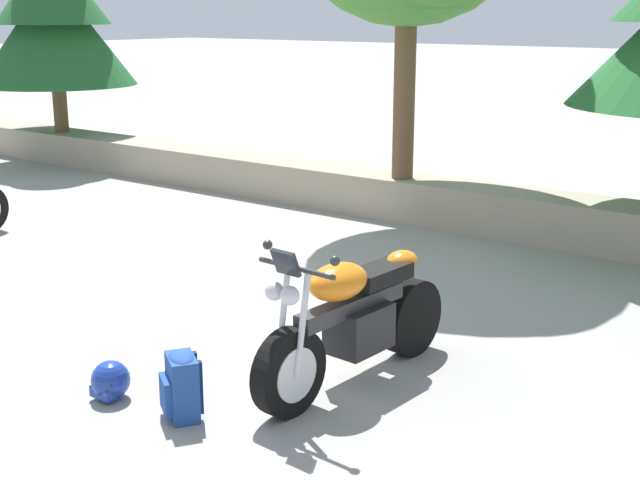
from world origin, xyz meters
TOP-DOWN VIEW (x-y plane):
  - ground_plane at (0.00, 0.00)m, footprint 120.00×120.00m
  - stone_wall at (0.00, 4.80)m, footprint 36.00×0.80m
  - motorcycle_orange_centre at (2.91, 0.01)m, footprint 0.67×2.07m
  - rider_backpack at (2.32, -1.16)m, footprint 0.35×0.34m
  - rider_helmet at (1.70, -1.27)m, footprint 0.28×0.28m
  - pine_tree_far_left at (-6.91, 4.76)m, footprint 2.81×2.81m

SIDE VIEW (x-z plane):
  - ground_plane at x=0.00m, z-range 0.00..0.00m
  - rider_helmet at x=1.70m, z-range 0.00..0.28m
  - rider_backpack at x=2.32m, z-range 0.01..0.48m
  - stone_wall at x=0.00m, z-range 0.00..0.55m
  - motorcycle_orange_centre at x=2.91m, z-range -0.10..1.07m
  - pine_tree_far_left at x=-6.91m, z-range 0.74..4.55m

